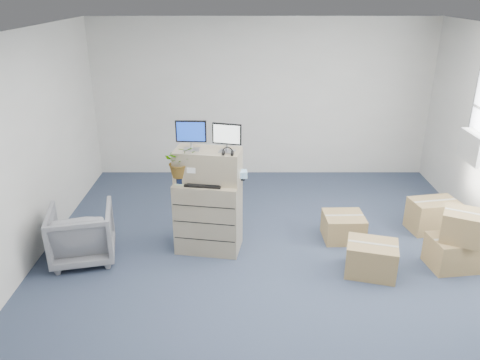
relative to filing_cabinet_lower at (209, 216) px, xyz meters
name	(u,v)px	position (x,y,z in m)	size (l,w,h in m)	color
ground	(273,279)	(0.81, -0.74, -0.48)	(7.00, 7.00, 0.00)	#283549
wall_back	(262,99)	(0.81, 2.77, 0.92)	(6.00, 0.02, 2.80)	beige
ac_unit	(476,147)	(3.68, 0.66, 0.72)	(0.24, 0.60, 0.40)	silver
filing_cabinet_lower	(209,216)	(0.00, 0.00, 0.00)	(0.82, 0.50, 0.96)	#9C8B6B
filing_cabinet_upper	(208,165)	(0.01, 0.05, 0.69)	(0.82, 0.41, 0.41)	#9C8B6B
monitor_left	(191,134)	(-0.19, 0.05, 1.10)	(0.38, 0.15, 0.38)	#99999E
monitor_right	(227,136)	(0.25, -0.03, 1.09)	(0.36, 0.18, 0.36)	#99999E
headphones	(228,152)	(0.26, -0.14, 0.93)	(0.13, 0.13, 0.01)	black
keyboard	(204,184)	(-0.04, -0.11, 0.49)	(0.46, 0.19, 0.02)	black
mouse	(234,185)	(0.34, -0.13, 0.49)	(0.08, 0.05, 0.03)	silver
water_bottle	(216,171)	(0.11, 0.05, 0.61)	(0.08, 0.08, 0.26)	gray
phone_dock	(203,178)	(-0.06, 0.02, 0.52)	(0.07, 0.06, 0.13)	silver
external_drive	(239,177)	(0.39, 0.09, 0.50)	(0.16, 0.12, 0.05)	black
tissue_box	(238,174)	(0.39, 0.03, 0.57)	(0.23, 0.11, 0.09)	#3D97D2
potted_plant	(180,165)	(-0.33, -0.03, 0.71)	(0.47, 0.50, 0.41)	#AAC59F
office_chair	(82,231)	(-1.59, -0.27, -0.09)	(0.76, 0.71, 0.78)	slate
cardboard_boxes	(410,235)	(2.63, -0.13, -0.22)	(1.95, 1.67, 0.77)	#977748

